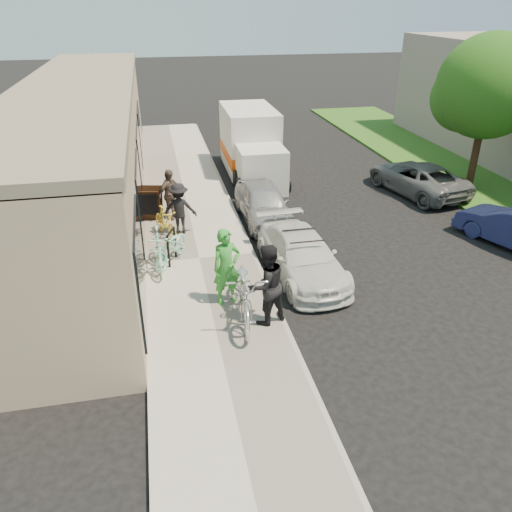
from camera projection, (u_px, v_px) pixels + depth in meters
ground at (297, 313)px, 11.80m from camera, size 120.00×120.00×0.00m
sidewalk at (199, 260)px, 14.02m from camera, size 3.00×34.00×0.15m
curb at (253, 256)px, 14.30m from camera, size 0.12×34.00×0.13m
storefront at (85, 148)px, 16.83m from camera, size 3.60×20.00×4.22m
bike_rack at (171, 243)px, 13.53m from camera, size 0.27×0.63×0.94m
sandwich_board at (151, 204)px, 16.21m from camera, size 0.77×0.78×1.06m
sedan_white at (302, 255)px, 13.19m from camera, size 1.91×4.10×1.20m
sedan_silver at (263, 203)px, 16.43m from camera, size 1.55×3.72×1.26m
moving_truck at (251, 146)px, 20.67m from camera, size 2.10×5.41×2.64m
far_car_gray at (417, 178)px, 18.86m from camera, size 2.82×4.60×1.19m
median_tree at (487, 91)px, 17.69m from camera, size 3.65×3.65×5.60m
tandem_bike at (245, 292)px, 11.11m from camera, size 1.17×2.60×1.32m
woman_rider at (226, 267)px, 11.56m from camera, size 0.78×0.61×1.87m
man_standing at (266, 285)px, 10.83m from camera, size 1.13×1.02×1.89m
cruiser_bike_a at (159, 250)px, 13.23m from camera, size 0.56×1.82×1.09m
cruiser_bike_b at (171, 247)px, 13.53m from camera, size 1.40×1.85×0.93m
cruiser_bike_c at (165, 222)px, 15.07m from camera, size 0.94×1.56×0.91m
bystander_a at (179, 208)px, 15.17m from camera, size 1.09×0.70×1.59m
bystander_b at (170, 194)px, 16.15m from camera, size 0.98×0.97×1.66m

